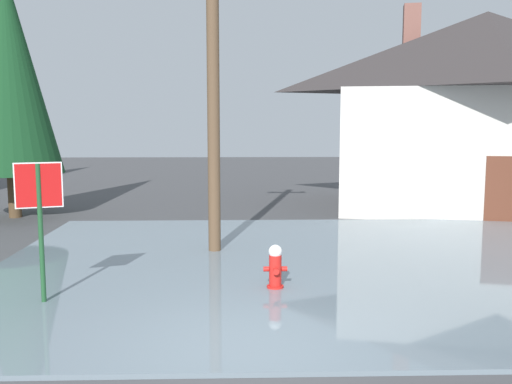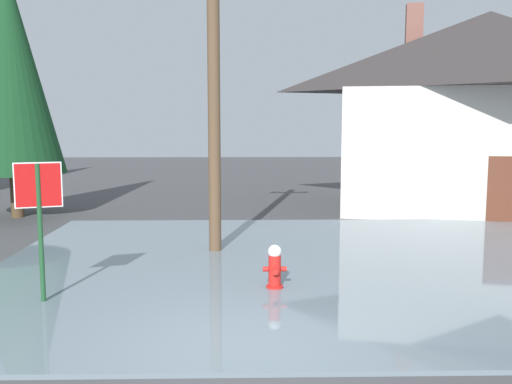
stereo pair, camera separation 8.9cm
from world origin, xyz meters
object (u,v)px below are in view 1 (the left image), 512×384
(house, at_px, (483,108))
(fire_hydrant, at_px, (275,269))
(stop_sign_near, at_px, (39,204))
(utility_pole, at_px, (213,63))
(pine_tree_tall_left, at_px, (8,70))

(house, bearing_deg, fire_hydrant, -128.82)
(stop_sign_near, bearing_deg, house, 41.61)
(fire_hydrant, relative_size, utility_pole, 0.10)
(stop_sign_near, distance_m, pine_tree_tall_left, 9.97)
(house, xyz_separation_m, pine_tree_tall_left, (-15.50, -1.62, 1.09))
(utility_pole, distance_m, pine_tree_tall_left, 8.25)
(fire_hydrant, height_order, utility_pole, utility_pole)
(utility_pole, bearing_deg, house, 36.67)
(stop_sign_near, distance_m, house, 15.70)
(utility_pole, relative_size, house, 0.72)
(pine_tree_tall_left, bearing_deg, stop_sign_near, -66.31)
(stop_sign_near, relative_size, fire_hydrant, 2.80)
(stop_sign_near, relative_size, house, 0.21)
(house, bearing_deg, stop_sign_near, -138.39)
(house, relative_size, pine_tree_tall_left, 1.48)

